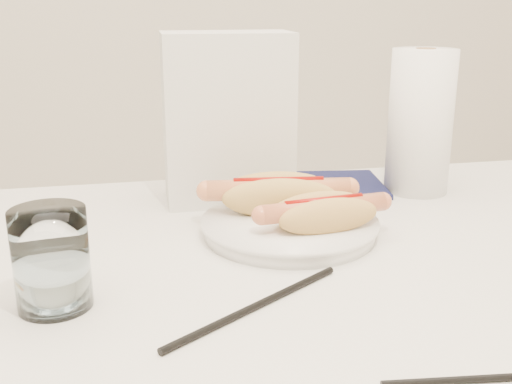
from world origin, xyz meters
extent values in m
cube|color=silver|center=(0.00, 0.00, 0.73)|extent=(1.20, 0.80, 0.04)
cylinder|color=silver|center=(0.54, 0.34, 0.35)|extent=(0.04, 0.04, 0.71)
cylinder|color=white|center=(0.03, 0.10, 0.76)|extent=(0.27, 0.27, 0.02)
ellipsoid|color=tan|center=(0.02, 0.12, 0.80)|extent=(0.16, 0.06, 0.05)
ellipsoid|color=tan|center=(0.03, 0.16, 0.80)|extent=(0.16, 0.06, 0.05)
ellipsoid|color=tan|center=(0.03, 0.14, 0.78)|extent=(0.15, 0.08, 0.03)
cylinder|color=#E0814F|center=(0.03, 0.14, 0.80)|extent=(0.20, 0.06, 0.03)
cylinder|color=#990A05|center=(0.03, 0.14, 0.82)|extent=(0.12, 0.03, 0.01)
ellipsoid|color=tan|center=(0.07, 0.05, 0.79)|extent=(0.14, 0.05, 0.05)
ellipsoid|color=tan|center=(0.06, 0.08, 0.79)|extent=(0.14, 0.05, 0.05)
ellipsoid|color=tan|center=(0.07, 0.06, 0.78)|extent=(0.13, 0.07, 0.03)
cylinder|color=#D3724A|center=(0.07, 0.06, 0.80)|extent=(0.17, 0.05, 0.03)
cylinder|color=#990A05|center=(0.07, 0.06, 0.81)|extent=(0.11, 0.02, 0.01)
cylinder|color=silver|center=(-0.26, -0.05, 0.80)|extent=(0.08, 0.08, 0.11)
cylinder|color=black|center=(-0.06, -0.10, 0.75)|extent=(0.21, 0.14, 0.01)
cylinder|color=black|center=(0.12, -0.26, 0.75)|extent=(0.20, 0.03, 0.01)
cube|color=silver|center=(-0.02, 0.27, 0.88)|extent=(0.20, 0.11, 0.26)
cube|color=#12163B|center=(0.16, 0.30, 0.75)|extent=(0.17, 0.17, 0.01)
cylinder|color=white|center=(0.29, 0.25, 0.87)|extent=(0.12, 0.12, 0.23)
camera|label=1|loc=(-0.17, -0.66, 1.05)|focal=43.58mm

